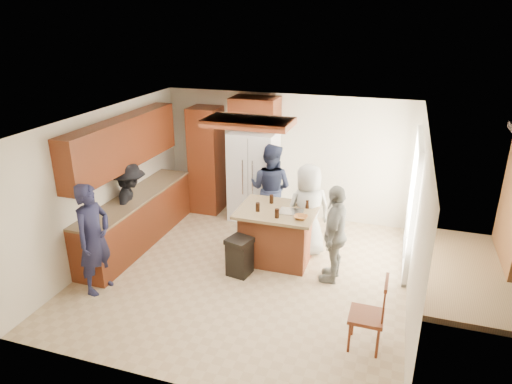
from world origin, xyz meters
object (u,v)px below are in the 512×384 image
(person_behind_right, at_px, (308,211))
(spindle_chair, at_px, (368,316))
(kitchen_island, at_px, (277,234))
(person_counter, at_px, (131,206))
(person_behind_left, at_px, (271,188))
(trash_bin, at_px, (240,256))
(person_front_left, at_px, (94,239))
(person_side_right, at_px, (335,234))
(refrigerator, at_px, (254,176))

(person_behind_right, distance_m, spindle_chair, 2.49)
(person_behind_right, distance_m, kitchen_island, 0.66)
(person_counter, height_order, kitchen_island, person_counter)
(person_behind_left, height_order, person_behind_right, person_behind_left)
(person_behind_right, height_order, kitchen_island, person_behind_right)
(person_behind_left, height_order, trash_bin, person_behind_left)
(person_front_left, bearing_deg, person_side_right, -61.50)
(person_behind_right, relative_size, spindle_chair, 1.64)
(person_side_right, bearing_deg, kitchen_island, -104.37)
(person_side_right, bearing_deg, person_behind_right, -137.06)
(refrigerator, xyz_separation_m, spindle_chair, (2.57, -3.31, -0.45))
(person_counter, distance_m, refrigerator, 2.48)
(person_front_left, bearing_deg, spindle_chair, -85.12)
(person_behind_left, height_order, person_counter, person_behind_left)
(person_behind_right, bearing_deg, person_side_right, 96.23)
(person_side_right, xyz_separation_m, refrigerator, (-1.91, 1.86, 0.11))
(person_side_right, bearing_deg, person_behind_left, -130.70)
(kitchen_island, relative_size, spindle_chair, 1.29)
(person_behind_right, bearing_deg, kitchen_island, 6.06)
(trash_bin, height_order, spindle_chair, spindle_chair)
(person_behind_left, xyz_separation_m, kitchen_island, (0.42, -1.06, -0.39))
(person_behind_left, bearing_deg, person_counter, 40.21)
(person_side_right, xyz_separation_m, person_counter, (-3.57, 0.02, -0.01))
(person_counter, relative_size, spindle_chair, 1.57)
(person_behind_right, height_order, trash_bin, person_behind_right)
(trash_bin, bearing_deg, refrigerator, 102.24)
(person_side_right, distance_m, kitchen_island, 1.10)
(person_behind_right, relative_size, person_side_right, 1.03)
(person_behind_left, relative_size, kitchen_island, 1.35)
(person_behind_right, distance_m, trash_bin, 1.42)
(spindle_chair, bearing_deg, trash_bin, 151.39)
(person_behind_right, relative_size, kitchen_island, 1.27)
(refrigerator, xyz_separation_m, kitchen_island, (0.91, -1.53, -0.43))
(person_behind_left, distance_m, person_side_right, 1.99)
(person_behind_right, xyz_separation_m, refrigerator, (-1.35, 1.17, 0.09))
(person_behind_left, bearing_deg, kitchen_island, 119.43)
(person_behind_left, height_order, person_side_right, person_behind_left)
(person_side_right, xyz_separation_m, kitchen_island, (-1.00, 0.32, -0.31))
(person_side_right, height_order, trash_bin, person_side_right)
(trash_bin, bearing_deg, person_front_left, -150.55)
(person_behind_left, xyz_separation_m, person_side_right, (1.42, -1.38, -0.07))
(person_counter, bearing_deg, refrigerator, -65.64)
(person_front_left, bearing_deg, refrigerator, -17.53)
(person_behind_left, height_order, spindle_chair, person_behind_left)
(kitchen_island, bearing_deg, person_behind_left, 111.65)
(person_side_right, bearing_deg, person_counter, -86.82)
(person_behind_left, height_order, refrigerator, refrigerator)
(person_front_left, height_order, person_side_right, person_front_left)
(kitchen_island, distance_m, spindle_chair, 2.43)
(refrigerator, bearing_deg, person_front_left, -113.59)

